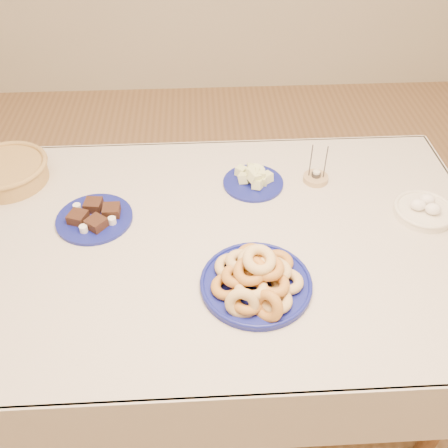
{
  "coord_description": "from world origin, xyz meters",
  "views": [
    {
      "loc": [
        -0.06,
        -1.15,
        1.84
      ],
      "look_at": [
        0.0,
        -0.05,
        0.85
      ],
      "focal_mm": 40.0,
      "sensor_mm": 36.0,
      "label": 1
    }
  ],
  "objects_px": {
    "donut_platter": "(256,279)",
    "melon_plate": "(254,179)",
    "brownie_plate": "(94,217)",
    "egg_bowl": "(424,210)",
    "candle_holder": "(316,178)",
    "dining_table": "(223,260)",
    "wicker_basket": "(6,171)"
  },
  "relations": [
    {
      "from": "donut_platter",
      "to": "melon_plate",
      "type": "xyz_separation_m",
      "value": [
        0.04,
        0.49,
        -0.02
      ]
    },
    {
      "from": "melon_plate",
      "to": "brownie_plate",
      "type": "height_order",
      "value": "melon_plate"
    },
    {
      "from": "melon_plate",
      "to": "brownie_plate",
      "type": "xyz_separation_m",
      "value": [
        -0.54,
        -0.17,
        -0.01
      ]
    },
    {
      "from": "donut_platter",
      "to": "egg_bowl",
      "type": "distance_m",
      "value": 0.66
    },
    {
      "from": "candle_holder",
      "to": "melon_plate",
      "type": "bearing_deg",
      "value": -178.3
    },
    {
      "from": "dining_table",
      "to": "brownie_plate",
      "type": "xyz_separation_m",
      "value": [
        -0.42,
        0.1,
        0.12
      ]
    },
    {
      "from": "dining_table",
      "to": "donut_platter",
      "type": "relative_size",
      "value": 4.19
    },
    {
      "from": "dining_table",
      "to": "candle_holder",
      "type": "relative_size",
      "value": 11.44
    },
    {
      "from": "egg_bowl",
      "to": "dining_table",
      "type": "bearing_deg",
      "value": -173.96
    },
    {
      "from": "wicker_basket",
      "to": "egg_bowl",
      "type": "xyz_separation_m",
      "value": [
        1.43,
        -0.27,
        -0.02
      ]
    },
    {
      "from": "melon_plate",
      "to": "wicker_basket",
      "type": "xyz_separation_m",
      "value": [
        -0.88,
        0.07,
        0.02
      ]
    },
    {
      "from": "candle_holder",
      "to": "egg_bowl",
      "type": "height_order",
      "value": "candle_holder"
    },
    {
      "from": "donut_platter",
      "to": "wicker_basket",
      "type": "bearing_deg",
      "value": 146.59
    },
    {
      "from": "brownie_plate",
      "to": "wicker_basket",
      "type": "height_order",
      "value": "wicker_basket"
    },
    {
      "from": "melon_plate",
      "to": "candle_holder",
      "type": "relative_size",
      "value": 1.6
    },
    {
      "from": "candle_holder",
      "to": "egg_bowl",
      "type": "relative_size",
      "value": 0.61
    },
    {
      "from": "dining_table",
      "to": "melon_plate",
      "type": "bearing_deg",
      "value": 65.04
    },
    {
      "from": "candle_holder",
      "to": "brownie_plate",
      "type": "bearing_deg",
      "value": -167.2
    },
    {
      "from": "brownie_plate",
      "to": "candle_holder",
      "type": "height_order",
      "value": "candle_holder"
    },
    {
      "from": "melon_plate",
      "to": "wicker_basket",
      "type": "relative_size",
      "value": 0.61
    },
    {
      "from": "egg_bowl",
      "to": "donut_platter",
      "type": "bearing_deg",
      "value": -153.92
    },
    {
      "from": "dining_table",
      "to": "melon_plate",
      "type": "xyz_separation_m",
      "value": [
        0.13,
        0.27,
        0.13
      ]
    },
    {
      "from": "donut_platter",
      "to": "brownie_plate",
      "type": "relative_size",
      "value": 1.29
    },
    {
      "from": "donut_platter",
      "to": "candle_holder",
      "type": "distance_m",
      "value": 0.56
    },
    {
      "from": "brownie_plate",
      "to": "wicker_basket",
      "type": "bearing_deg",
      "value": 145.31
    },
    {
      "from": "dining_table",
      "to": "egg_bowl",
      "type": "bearing_deg",
      "value": 6.04
    },
    {
      "from": "brownie_plate",
      "to": "egg_bowl",
      "type": "height_order",
      "value": "egg_bowl"
    },
    {
      "from": "donut_platter",
      "to": "candle_holder",
      "type": "height_order",
      "value": "candle_holder"
    },
    {
      "from": "brownie_plate",
      "to": "dining_table",
      "type": "bearing_deg",
      "value": -13.7
    },
    {
      "from": "dining_table",
      "to": "candle_holder",
      "type": "height_order",
      "value": "candle_holder"
    },
    {
      "from": "donut_platter",
      "to": "melon_plate",
      "type": "relative_size",
      "value": 1.71
    },
    {
      "from": "donut_platter",
      "to": "egg_bowl",
      "type": "bearing_deg",
      "value": 26.08
    }
  ]
}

